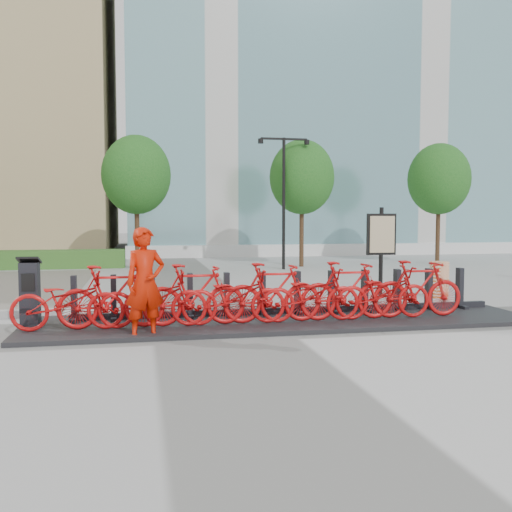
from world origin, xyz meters
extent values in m
plane|color=#AAAAAA|center=(0.00, 0.00, 0.00)|extent=(120.00, 120.00, 0.00)
cube|color=#406776|center=(14.00, 26.00, 12.00)|extent=(32.00, 16.00, 24.00)
cube|color=#386C2A|center=(-5.00, 13.20, 0.35)|extent=(6.00, 1.20, 0.70)
cylinder|color=brown|center=(-1.50, 12.00, 1.50)|extent=(0.18, 0.18, 3.00)
ellipsoid|color=#144C17|center=(-1.50, 12.00, 3.60)|extent=(2.60, 2.60, 2.99)
cylinder|color=brown|center=(5.00, 12.00, 1.50)|extent=(0.18, 0.18, 3.00)
ellipsoid|color=#144C17|center=(5.00, 12.00, 3.60)|extent=(2.60, 2.60, 2.99)
cylinder|color=brown|center=(11.00, 12.00, 1.50)|extent=(0.18, 0.18, 3.00)
ellipsoid|color=#144C17|center=(11.00, 12.00, 3.60)|extent=(2.60, 2.60, 2.99)
cylinder|color=black|center=(4.00, 11.00, 2.50)|extent=(0.12, 0.12, 5.00)
cube|color=black|center=(3.55, 11.00, 4.95)|extent=(0.90, 0.08, 0.08)
cube|color=black|center=(4.45, 11.00, 4.95)|extent=(0.90, 0.08, 0.08)
cylinder|color=black|center=(3.10, 11.00, 4.85)|extent=(0.20, 0.20, 0.18)
cylinder|color=black|center=(4.90, 11.00, 4.85)|extent=(0.20, 0.20, 0.18)
cube|color=black|center=(1.30, 0.30, 0.04)|extent=(9.60, 2.40, 0.08)
imported|color=#B80D0D|center=(-2.60, -0.05, 0.58)|extent=(1.90, 0.66, 1.00)
imported|color=#B80D0D|center=(-1.88, -0.05, 0.63)|extent=(1.84, 0.52, 1.11)
imported|color=#B80D0D|center=(-1.16, -0.05, 0.58)|extent=(1.90, 0.66, 1.00)
imported|color=#B80D0D|center=(-0.44, -0.05, 0.63)|extent=(1.84, 0.52, 1.11)
imported|color=#B80D0D|center=(0.28, -0.05, 0.58)|extent=(1.90, 0.66, 1.00)
imported|color=#B80D0D|center=(1.00, -0.05, 0.63)|extent=(1.84, 0.52, 1.11)
imported|color=#B80D0D|center=(1.72, -0.05, 0.58)|extent=(1.90, 0.66, 1.00)
imported|color=#B80D0D|center=(2.44, -0.05, 0.63)|extent=(1.84, 0.52, 1.11)
imported|color=#B80D0D|center=(3.16, -0.05, 0.58)|extent=(1.90, 0.66, 1.00)
imported|color=#B80D0D|center=(3.88, -0.05, 0.63)|extent=(1.84, 0.52, 1.11)
cube|color=black|center=(-3.32, 0.56, 0.64)|extent=(0.33, 0.29, 1.13)
cube|color=black|center=(-3.32, 0.56, 1.25)|extent=(0.40, 0.34, 0.15)
cube|color=black|center=(-3.32, 0.42, 0.87)|extent=(0.23, 0.03, 0.32)
imported|color=red|center=(-1.30, -0.63, 0.93)|extent=(0.79, 0.65, 1.85)
cylinder|color=#DE5100|center=(5.92, 2.77, 0.45)|extent=(0.49, 0.49, 0.91)
cylinder|color=black|center=(4.47, 3.02, 1.13)|extent=(0.10, 0.10, 2.25)
cube|color=black|center=(4.47, 3.02, 1.59)|extent=(0.74, 0.12, 1.02)
cube|color=#CAB589|center=(4.47, 2.96, 1.59)|extent=(0.63, 0.03, 0.90)
camera|label=1|loc=(-1.36, -10.16, 2.03)|focal=40.00mm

